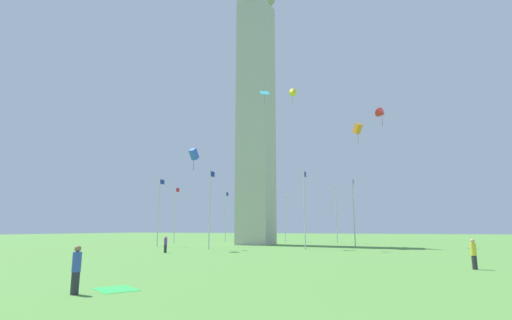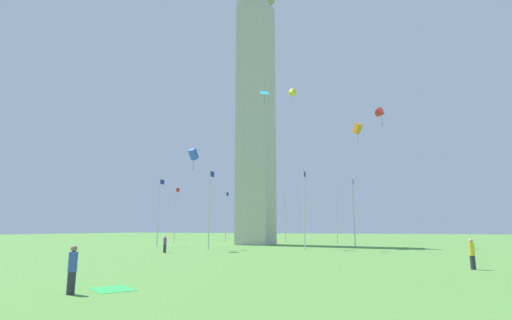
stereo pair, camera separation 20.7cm
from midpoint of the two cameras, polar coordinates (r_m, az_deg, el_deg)
name	(u,v)px [view 2 (the right image)]	position (r m, az deg, el deg)	size (l,w,h in m)	color
ground_plane	(256,245)	(58.19, 0.10, -12.57)	(260.00, 260.00, 0.00)	#548C3D
obelisk_monument	(256,102)	(61.45, 0.10, 8.67)	(4.90, 4.90, 44.56)	#B7B2A8
flagpole_n	(285,214)	(71.91, 4.51, -8.08)	(1.12, 0.14, 9.26)	silver
flagpole_ne	(226,214)	(71.84, -4.45, -8.08)	(1.12, 0.14, 9.26)	silver
flagpole_e	(175,212)	(65.11, -11.92, -7.67)	(1.12, 0.14, 9.26)	silver
flagpole_se	(159,209)	(54.27, -14.26, -7.11)	(1.12, 0.14, 9.26)	silver
flagpole_s	(209,206)	(45.14, -6.86, -6.79)	(1.12, 0.14, 9.26)	silver
flagpole_sw	(304,206)	(45.25, 7.37, -6.79)	(1.12, 0.14, 9.26)	silver
flagpole_w	(354,209)	(54.50, 14.54, -7.11)	(1.12, 0.14, 9.26)	silver
flagpole_nw	(336,212)	(65.30, 12.05, -7.68)	(1.12, 0.14, 9.26)	silver
person_blue_shirt	(72,270)	(16.12, -25.48, -14.63)	(0.32, 0.32, 1.76)	#2D2D38
person_yellow_shirt	(472,254)	(26.52, 29.84, -12.14)	(0.32, 0.32, 1.78)	#2D2D38
person_purple_shirt	(165,244)	(39.91, -13.35, -12.16)	(0.32, 0.32, 1.70)	#2D2D38
kite_blue_box	(193,154)	(44.17, -9.22, 0.87)	(1.29, 0.75, 2.58)	blue
kite_yellow_delta	(292,92)	(48.26, 5.52, 10.09)	(1.23, 1.10, 1.95)	yellow
kite_red_delta	(382,113)	(56.36, 18.43, 6.70)	(2.18, 2.18, 2.79)	red
kite_orange_box	(357,128)	(52.41, 15.07, 4.60)	(1.37, 1.48, 2.78)	orange
kite_cyan_diamond	(264,93)	(51.62, 1.38, 9.98)	(1.41, 1.49, 2.03)	#33C6D1
picnic_blanket_near_first_person	(112,289)	(16.91, -20.39, -17.69)	(1.80, 1.40, 0.01)	green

